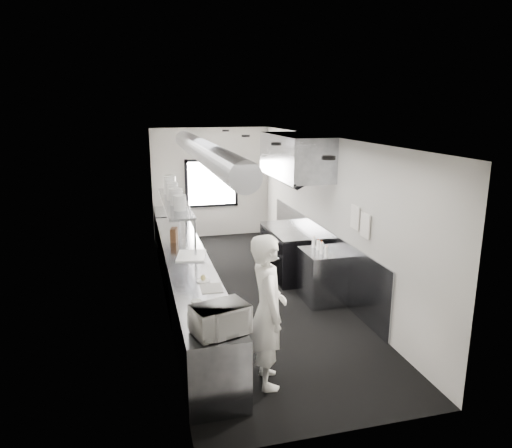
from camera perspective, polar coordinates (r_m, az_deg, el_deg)
floor at (r=8.80m, az=-0.91°, el=-8.16°), size 3.00×8.00×0.01m
ceiling at (r=8.16m, az=-0.99°, el=10.34°), size 3.00×8.00×0.01m
wall_back at (r=12.23m, az=-5.39°, el=4.94°), size 3.00×0.02×2.80m
wall_front at (r=4.77m, az=10.61°, el=-10.11°), size 3.00×0.02×2.80m
wall_left at (r=8.16m, az=-11.24°, el=0.11°), size 0.02×8.00×2.80m
wall_right at (r=8.84m, az=8.54°, el=1.30°), size 0.02×8.00×2.80m
wall_cladding at (r=9.32m, az=7.52°, el=-3.41°), size 0.03×5.50×1.10m
hvac_duct at (r=8.44m, az=-6.31°, el=8.68°), size 0.40×6.40×0.40m
service_window at (r=12.19m, az=-5.36°, el=4.92°), size 1.36×0.05×1.25m
exhaust_hood at (r=9.18m, az=4.71°, el=8.15°), size 0.81×2.20×0.88m
prep_counter at (r=8.00m, az=-8.16°, el=-7.20°), size 0.70×6.00×0.90m
pass_shelf at (r=9.13m, az=-9.74°, el=2.53°), size 0.45×3.00×0.68m
range at (r=9.55m, az=4.15°, el=-3.39°), size 0.88×1.60×0.94m
bottle_station at (r=8.36m, az=7.96°, el=-6.24°), size 0.65×0.80×0.90m
far_work_table at (r=11.51m, az=-10.29°, el=-0.63°), size 0.70×1.20×0.90m
notice_sheet_a at (r=7.72m, az=11.85°, el=0.80°), size 0.02×0.28×0.38m
notice_sheet_b at (r=7.43m, az=13.01°, el=-0.18°), size 0.02×0.28×0.38m
line_cook at (r=5.75m, az=1.43°, el=-10.42°), size 0.51×0.73×1.90m
microwave at (r=5.29m, az=-4.35°, el=-11.37°), size 0.65×0.56×0.33m
deli_tub_a at (r=5.68m, az=-7.64°, el=-10.93°), size 0.15×0.15×0.09m
deli_tub_b at (r=5.98m, az=-7.20°, el=-9.56°), size 0.13×0.13×0.09m
newspaper at (r=6.57m, az=-5.39°, el=-7.70°), size 0.31×0.38×0.01m
small_plate at (r=6.83m, az=-6.39°, el=-6.81°), size 0.25×0.25×0.02m
pastry at (r=6.81m, az=-6.41°, el=-6.44°), size 0.08×0.08×0.08m
cutting_board at (r=7.96m, az=-7.79°, el=-3.78°), size 0.57×0.69×0.02m
knife_block at (r=8.81m, az=-9.85°, el=-1.29°), size 0.16×0.25×0.25m
plate_stack_a at (r=8.28m, az=-9.16°, el=2.54°), size 0.26×0.26×0.26m
plate_stack_b at (r=8.73m, az=-9.59°, el=3.26°), size 0.24×0.24×0.31m
plate_stack_c at (r=9.23m, az=-10.05°, el=3.91°), size 0.27×0.27×0.33m
plate_stack_d at (r=9.85m, az=-10.34°, el=4.65°), size 0.28×0.28×0.37m
squeeze_bottle_a at (r=7.90m, az=8.49°, el=-3.34°), size 0.07×0.07×0.18m
squeeze_bottle_b at (r=8.05m, az=7.90°, el=-2.93°), size 0.06×0.06×0.19m
squeeze_bottle_c at (r=8.20m, az=7.88°, el=-2.70°), size 0.07×0.07×0.17m
squeeze_bottle_d at (r=8.26m, az=7.48°, el=-2.54°), size 0.06×0.06×0.18m
squeeze_bottle_e at (r=8.40m, az=6.96°, el=-2.18°), size 0.08×0.08×0.19m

